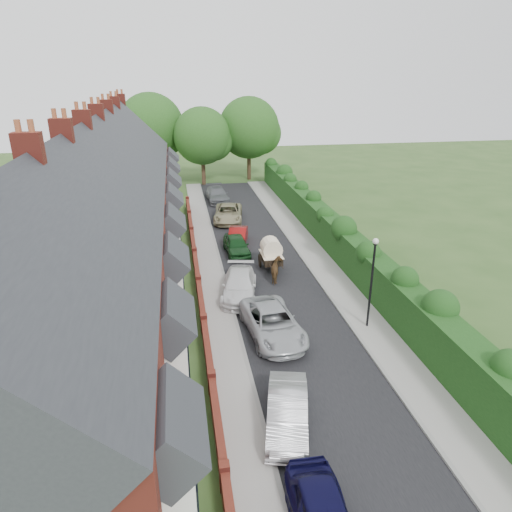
{
  "coord_description": "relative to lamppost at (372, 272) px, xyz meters",
  "views": [
    {
      "loc": [
        -6.26,
        -16.21,
        12.87
      ],
      "look_at": [
        -1.69,
        9.94,
        2.2
      ],
      "focal_mm": 32.0,
      "sensor_mm": 36.0,
      "label": 1
    }
  ],
  "objects": [
    {
      "name": "pavement_house_side",
      "position": [
        -7.75,
        7.0,
        -3.24
      ],
      "size": [
        1.7,
        58.0,
        0.12
      ],
      "primitive_type": "cube",
      "color": "gray",
      "rests_on": "ground"
    },
    {
      "name": "car_red",
      "position": [
        -5.14,
        14.2,
        -2.65
      ],
      "size": [
        2.22,
        4.12,
        1.29
      ],
      "primitive_type": "imported",
      "rotation": [
        0.0,
        0.0,
        -0.23
      ],
      "color": "maroon",
      "rests_on": "ground"
    },
    {
      "name": "garden_wall_row",
      "position": [
        -8.75,
        6.0,
        -2.84
      ],
      "size": [
        0.35,
        40.35,
        1.1
      ],
      "color": "maroon",
      "rests_on": "ground"
    },
    {
      "name": "tree_far_right",
      "position": [
        -0.01,
        38.08,
        3.02
      ],
      "size": [
        7.98,
        7.6,
        10.31
      ],
      "color": "#332316",
      "rests_on": "ground"
    },
    {
      "name": "pavement_hedge_side",
      "position": [
        0.2,
        7.0,
        -3.24
      ],
      "size": [
        2.2,
        58.0,
        0.12
      ],
      "primitive_type": "cube",
      "color": "gray",
      "rests_on": "ground"
    },
    {
      "name": "road",
      "position": [
        -3.9,
        7.0,
        -3.29
      ],
      "size": [
        6.0,
        58.0,
        0.02
      ],
      "primitive_type": "cube",
      "color": "black",
      "rests_on": "ground"
    },
    {
      "name": "kerb_hedge_side",
      "position": [
        -0.85,
        7.0,
        -3.23
      ],
      "size": [
        0.18,
        58.0,
        0.13
      ],
      "primitive_type": "cube",
      "color": "gray",
      "rests_on": "ground"
    },
    {
      "name": "kerb_house_side",
      "position": [
        -6.95,
        7.0,
        -3.23
      ],
      "size": [
        0.18,
        58.0,
        0.13
      ],
      "primitive_type": "cube",
      "color": "gray",
      "rests_on": "ground"
    },
    {
      "name": "car_white",
      "position": [
        -6.32,
        4.91,
        -2.57
      ],
      "size": [
        2.95,
        5.33,
        1.46
      ],
      "primitive_type": "imported",
      "rotation": [
        0.0,
        0.0,
        -0.19
      ],
      "color": "white",
      "rests_on": "ground"
    },
    {
      "name": "car_silver_a",
      "position": [
        -6.05,
        -6.55,
        -2.58
      ],
      "size": [
        2.53,
        4.62,
        1.44
      ],
      "primitive_type": "imported",
      "rotation": [
        0.0,
        0.0,
        -0.24
      ],
      "color": "#BBBBC0",
      "rests_on": "ground"
    },
    {
      "name": "ground",
      "position": [
        -3.4,
        -4.0,
        -3.3
      ],
      "size": [
        140.0,
        140.0,
        0.0
      ],
      "primitive_type": "plane",
      "color": "#2D4C1E",
      "rests_on": "ground"
    },
    {
      "name": "lamppost",
      "position": [
        0.0,
        0.0,
        0.0
      ],
      "size": [
        0.32,
        0.32,
        5.16
      ],
      "color": "black",
      "rests_on": "ground"
    },
    {
      "name": "car_beige",
      "position": [
        -5.18,
        20.44,
        -2.54
      ],
      "size": [
        3.31,
        5.77,
        1.51
      ],
      "primitive_type": "imported",
      "rotation": [
        0.0,
        0.0,
        -0.15
      ],
      "color": "tan",
      "rests_on": "ground"
    },
    {
      "name": "horse_cart",
      "position": [
        -3.54,
        8.67,
        -1.97
      ],
      "size": [
        1.46,
        3.22,
        2.32
      ],
      "color": "black",
      "rests_on": "ground"
    },
    {
      "name": "horse",
      "position": [
        -3.54,
        6.72,
        -2.53
      ],
      "size": [
        1.13,
        1.92,
        1.53
      ],
      "primitive_type": "imported",
      "rotation": [
        0.0,
        0.0,
        2.97
      ],
      "color": "brown",
      "rests_on": "ground"
    },
    {
      "name": "car_grey",
      "position": [
        -5.52,
        27.66,
        -2.54
      ],
      "size": [
        2.39,
        5.3,
        1.51
      ],
      "primitive_type": "imported",
      "rotation": [
        0.0,
        0.0,
        0.05
      ],
      "color": "#5B5F63",
      "rests_on": "ground"
    },
    {
      "name": "hedge",
      "position": [
        2.0,
        7.0,
        -1.7
      ],
      "size": [
        2.1,
        58.0,
        2.85
      ],
      "color": "#133611",
      "rests_on": "ground"
    },
    {
      "name": "tree_far_left",
      "position": [
        -6.05,
        36.08,
        2.41
      ],
      "size": [
        7.14,
        6.8,
        9.29
      ],
      "color": "#332316",
      "rests_on": "ground"
    },
    {
      "name": "car_green",
      "position": [
        -5.53,
        12.01,
        -2.58
      ],
      "size": [
        1.86,
        4.26,
        1.43
      ],
      "primitive_type": "imported",
      "rotation": [
        0.0,
        0.0,
        0.04
      ],
      "color": "#113916",
      "rests_on": "ground"
    },
    {
      "name": "car_silver_b",
      "position": [
        -5.23,
        0.07,
        -2.53
      ],
      "size": [
        3.05,
        5.71,
        1.52
      ],
      "primitive_type": "imported",
      "rotation": [
        0.0,
        0.0,
        0.1
      ],
      "color": "#B0B4B8",
      "rests_on": "ground"
    },
    {
      "name": "terrace_row",
      "position": [
        -14.27,
        5.98,
        1.18
      ],
      "size": [
        9.05,
        40.5,
        11.5
      ],
      "color": "maroon",
      "rests_on": "ground"
    },
    {
      "name": "tree_far_back",
      "position": [
        -11.99,
        39.08,
        3.32
      ],
      "size": [
        8.4,
        8.0,
        10.82
      ],
      "color": "#332316",
      "rests_on": "ground"
    }
  ]
}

